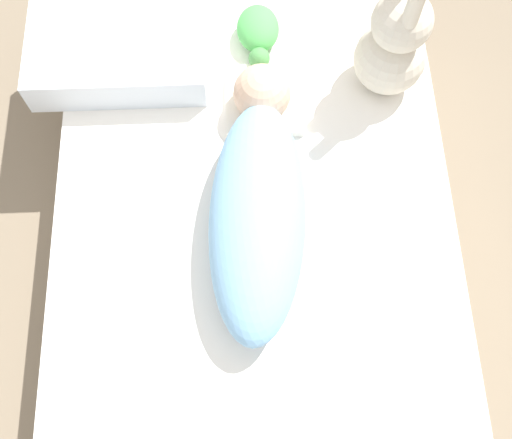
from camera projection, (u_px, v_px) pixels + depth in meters
ground_plane at (255, 260)px, 1.46m from camera, size 12.00×12.00×0.00m
bed_mattress at (255, 245)px, 1.35m from camera, size 1.27×0.84×0.23m
burp_cloth at (264, 100)px, 1.34m from camera, size 0.18×0.17×0.02m
swaddled_baby at (258, 201)px, 1.19m from camera, size 0.61×0.23×0.14m
pillow at (119, 34)px, 1.37m from camera, size 0.35×0.39×0.09m
bunny_plush at (394, 45)px, 1.26m from camera, size 0.16×0.16×0.34m
turtle_plush at (258, 32)px, 1.38m from camera, size 0.16×0.10×0.07m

